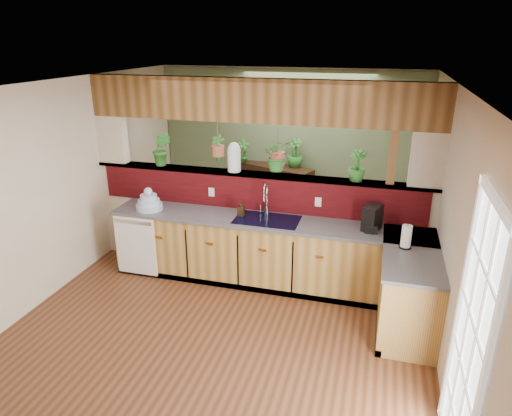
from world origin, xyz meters
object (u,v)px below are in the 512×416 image
(glass_jar, at_px, (234,157))
(soap_dispenser, at_px, (241,208))
(coffee_maker, at_px, (372,219))
(paper_towel, at_px, (406,237))
(dish_stack, at_px, (149,203))
(faucet, at_px, (266,198))
(shelving_console, at_px, (274,191))

(glass_jar, bearing_deg, soap_dispenser, -59.57)
(coffee_maker, bearing_deg, paper_towel, -24.79)
(paper_towel, bearing_deg, dish_stack, 174.56)
(coffee_maker, height_order, paper_towel, coffee_maker)
(faucet, bearing_deg, soap_dispenser, -159.66)
(paper_towel, bearing_deg, soap_dispenser, 167.89)
(glass_jar, bearing_deg, coffee_maker, -11.02)
(faucet, bearing_deg, dish_stack, -171.42)
(soap_dispenser, distance_m, coffee_maker, 1.65)
(faucet, xyz_separation_m, shelving_console, (-0.40, 2.12, -0.63))
(soap_dispenser, xyz_separation_m, coffee_maker, (1.65, -0.03, 0.04))
(coffee_maker, height_order, glass_jar, glass_jar)
(dish_stack, xyz_separation_m, glass_jar, (1.06, 0.45, 0.59))
(dish_stack, bearing_deg, paper_towel, -5.44)
(shelving_console, bearing_deg, paper_towel, -30.65)
(coffee_maker, xyz_separation_m, glass_jar, (-1.84, 0.36, 0.55))
(dish_stack, bearing_deg, faucet, 8.58)
(dish_stack, relative_size, soap_dispenser, 1.83)
(glass_jar, height_order, shelving_console, glass_jar)
(paper_towel, height_order, shelving_console, paper_towel)
(faucet, relative_size, shelving_console, 0.31)
(paper_towel, relative_size, shelving_console, 0.20)
(glass_jar, bearing_deg, faucet, -23.77)
(faucet, distance_m, soap_dispenser, 0.35)
(faucet, distance_m, shelving_console, 2.24)
(dish_stack, relative_size, coffee_maker, 1.15)
(dish_stack, height_order, shelving_console, dish_stack)
(soap_dispenser, distance_m, shelving_console, 2.28)
(coffee_maker, bearing_deg, shelving_console, 149.82)
(soap_dispenser, height_order, coffee_maker, coffee_maker)
(soap_dispenser, height_order, shelving_console, soap_dispenser)
(soap_dispenser, bearing_deg, coffee_maker, -1.08)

